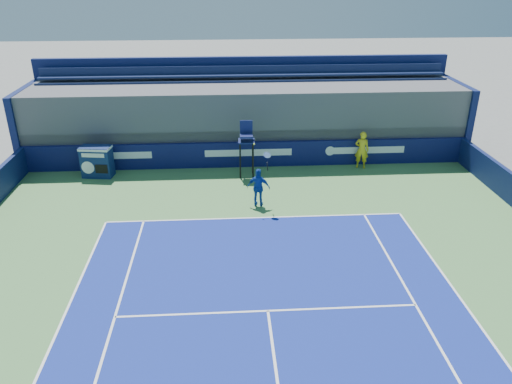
{
  "coord_description": "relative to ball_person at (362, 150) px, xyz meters",
  "views": [
    {
      "loc": [
        -1.02,
        -4.55,
        8.63
      ],
      "look_at": [
        0.0,
        11.5,
        1.25
      ],
      "focal_mm": 35.0,
      "sensor_mm": 36.0,
      "label": 1
    }
  ],
  "objects": [
    {
      "name": "stadium_seating",
      "position": [
        -5.18,
        2.55,
        0.95
      ],
      "size": [
        21.0,
        4.05,
        4.4
      ],
      "color": "#4C4C51",
      "rests_on": "ground"
    },
    {
      "name": "tennis_player",
      "position": [
        -4.98,
        -3.64,
        -0.11
      ],
      "size": [
        0.95,
        0.61,
        2.57
      ],
      "color": "#143FA5",
      "rests_on": "apron"
    },
    {
      "name": "back_hoarding",
      "position": [
        -5.17,
        0.49,
        -0.28
      ],
      "size": [
        20.4,
        0.21,
        1.2
      ],
      "color": "#0C1045",
      "rests_on": "ground"
    },
    {
      "name": "match_clock",
      "position": [
        -11.88,
        -0.26,
        -0.14
      ],
      "size": [
        1.41,
        0.9,
        1.4
      ],
      "color": "#102050",
      "rests_on": "ground"
    },
    {
      "name": "ball_person",
      "position": [
        0.0,
        0.0,
        0.0
      ],
      "size": [
        0.73,
        0.6,
        1.74
      ],
      "primitive_type": "imported",
      "rotation": [
        0.0,
        0.0,
        2.82
      ],
      "color": "yellow",
      "rests_on": "apron"
    },
    {
      "name": "umpire_chair",
      "position": [
        -5.31,
        -0.58,
        0.65
      ],
      "size": [
        0.72,
        0.72,
        2.48
      ],
      "color": "black",
      "rests_on": "ground"
    }
  ]
}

